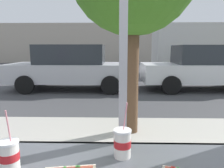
% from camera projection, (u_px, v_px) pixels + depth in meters
% --- Properties ---
extents(ground_plane, '(60.00, 60.00, 0.00)m').
position_uv_depth(ground_plane, '(118.00, 83.00, 9.33)').
color(ground_plane, '#424244').
extents(sidewalk_strip, '(16.00, 2.80, 0.10)m').
position_uv_depth(sidewalk_strip, '(119.00, 153.00, 3.01)').
color(sidewalk_strip, '#B2ADA3').
rests_on(sidewalk_strip, ground).
extents(window_wall, '(2.71, 0.20, 2.90)m').
position_uv_depth(window_wall, '(124.00, 3.00, 1.22)').
color(window_wall, '#2D2D33').
rests_on(window_wall, ground).
extents(building_facade_far, '(28.00, 1.20, 4.20)m').
position_uv_depth(building_facade_far, '(117.00, 43.00, 22.67)').
color(building_facade_far, '#A89E8E').
rests_on(building_facade_far, ground).
extents(soda_cup_left, '(0.10, 0.10, 0.31)m').
position_uv_depth(soda_cup_left, '(122.00, 143.00, 1.13)').
color(soda_cup_left, silver).
rests_on(soda_cup_left, window_counter).
extents(soda_cup_right, '(0.10, 0.10, 0.31)m').
position_uv_depth(soda_cup_right, '(9.00, 155.00, 1.00)').
color(soda_cup_right, silver).
rests_on(soda_cup_right, window_counter).
extents(parked_car_silver, '(4.68, 2.07, 1.67)m').
position_uv_depth(parked_car_silver, '(72.00, 67.00, 7.88)').
color(parked_car_silver, '#BCBCC1').
rests_on(parked_car_silver, ground).
extents(parked_car_white, '(4.57, 1.95, 1.66)m').
position_uv_depth(parked_car_white, '(205.00, 67.00, 7.76)').
color(parked_car_white, silver).
rests_on(parked_car_white, ground).
extents(box_truck, '(6.54, 2.44, 2.87)m').
position_uv_depth(box_truck, '(208.00, 48.00, 12.28)').
color(box_truck, beige).
rests_on(box_truck, ground).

